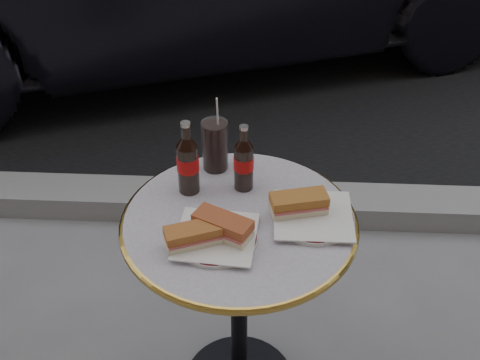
{
  "coord_description": "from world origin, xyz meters",
  "views": [
    {
      "loc": [
        0.06,
        -1.19,
        1.75
      ],
      "look_at": [
        0.0,
        0.05,
        0.82
      ],
      "focal_mm": 45.0,
      "sensor_mm": 36.0,
      "label": 1
    }
  ],
  "objects_px": {
    "bistro_table": "(239,312)",
    "cola_bottle_left": "(187,157)",
    "cola_bottle_right": "(244,158)",
    "cola_glass": "(215,145)",
    "plate_right": "(313,217)",
    "plate_left": "(216,238)"
  },
  "relations": [
    {
      "from": "bistro_table",
      "to": "plate_left",
      "type": "xyz_separation_m",
      "value": [
        -0.05,
        -0.09,
        0.37
      ]
    },
    {
      "from": "plate_right",
      "to": "cola_bottle_right",
      "type": "distance_m",
      "value": 0.24
    },
    {
      "from": "bistro_table",
      "to": "cola_bottle_right",
      "type": "height_order",
      "value": "cola_bottle_right"
    },
    {
      "from": "plate_right",
      "to": "cola_bottle_left",
      "type": "relative_size",
      "value": 0.97
    },
    {
      "from": "bistro_table",
      "to": "cola_bottle_right",
      "type": "relative_size",
      "value": 3.68
    },
    {
      "from": "bistro_table",
      "to": "cola_bottle_left",
      "type": "relative_size",
      "value": 3.36
    },
    {
      "from": "bistro_table",
      "to": "cola_bottle_left",
      "type": "height_order",
      "value": "cola_bottle_left"
    },
    {
      "from": "plate_left",
      "to": "cola_bottle_right",
      "type": "bearing_deg",
      "value": 75.13
    },
    {
      "from": "plate_right",
      "to": "cola_glass",
      "type": "relative_size",
      "value": 1.38
    },
    {
      "from": "bistro_table",
      "to": "plate_right",
      "type": "bearing_deg",
      "value": 2.09
    },
    {
      "from": "plate_left",
      "to": "plate_right",
      "type": "height_order",
      "value": "same"
    },
    {
      "from": "bistro_table",
      "to": "plate_right",
      "type": "distance_m",
      "value": 0.42
    },
    {
      "from": "bistro_table",
      "to": "cola_bottle_right",
      "type": "bearing_deg",
      "value": 87.62
    },
    {
      "from": "plate_left",
      "to": "cola_bottle_left",
      "type": "relative_size",
      "value": 0.95
    },
    {
      "from": "cola_bottle_left",
      "to": "cola_glass",
      "type": "bearing_deg",
      "value": 60.3
    },
    {
      "from": "bistro_table",
      "to": "cola_glass",
      "type": "distance_m",
      "value": 0.5
    },
    {
      "from": "cola_bottle_right",
      "to": "plate_left",
      "type": "bearing_deg",
      "value": -104.87
    },
    {
      "from": "cola_bottle_right",
      "to": "cola_glass",
      "type": "distance_m",
      "value": 0.13
    },
    {
      "from": "bistro_table",
      "to": "cola_bottle_left",
      "type": "distance_m",
      "value": 0.51
    },
    {
      "from": "plate_left",
      "to": "cola_bottle_left",
      "type": "bearing_deg",
      "value": 114.35
    },
    {
      "from": "cola_bottle_left",
      "to": "cola_bottle_right",
      "type": "relative_size",
      "value": 1.09
    },
    {
      "from": "bistro_table",
      "to": "plate_left",
      "type": "distance_m",
      "value": 0.39
    }
  ]
}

